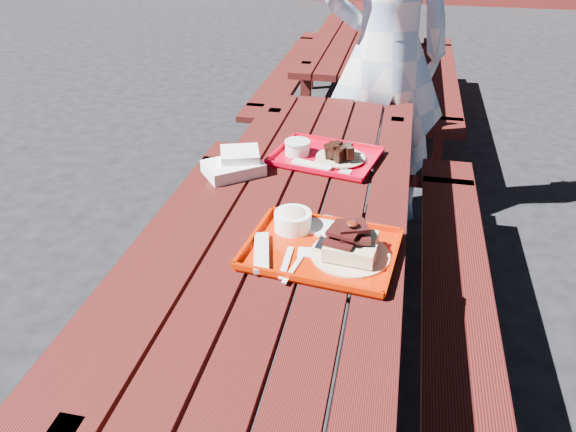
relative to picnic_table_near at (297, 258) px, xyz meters
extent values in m
plane|color=black|center=(0.00, 0.00, -0.56)|extent=(60.00, 60.00, 0.00)
cube|color=#48130D|center=(-0.30, 0.00, 0.17)|extent=(0.14, 2.40, 0.04)
cube|color=#48130D|center=(-0.15, 0.00, 0.17)|extent=(0.14, 2.40, 0.04)
cube|color=#48130D|center=(0.00, 0.00, 0.17)|extent=(0.14, 2.40, 0.04)
cube|color=#48130D|center=(0.15, 0.00, 0.17)|extent=(0.14, 2.40, 0.04)
cube|color=#48130D|center=(0.30, 0.00, 0.17)|extent=(0.14, 2.40, 0.04)
cube|color=#48130D|center=(-0.58, 0.00, -0.13)|extent=(0.25, 2.40, 0.04)
cube|color=#48130D|center=(-0.58, 0.84, -0.35)|extent=(0.06, 0.06, 0.42)
cube|color=#48130D|center=(0.58, 0.00, -0.13)|extent=(0.25, 2.40, 0.04)
cube|color=#48130D|center=(0.58, 0.84, -0.35)|extent=(0.06, 0.06, 0.42)
cube|color=#48130D|center=(-0.30, 0.96, -0.19)|extent=(0.06, 0.06, 0.75)
cube|color=#48130D|center=(0.30, 0.96, -0.19)|extent=(0.06, 0.06, 0.75)
cube|color=#48130D|center=(0.00, 0.96, -0.13)|extent=(1.40, 0.06, 0.04)
cube|color=#48130D|center=(-0.30, 2.80, 0.17)|extent=(0.14, 2.40, 0.04)
cube|color=#48130D|center=(-0.15, 2.80, 0.17)|extent=(0.14, 2.40, 0.04)
cube|color=#48130D|center=(0.00, 2.80, 0.17)|extent=(0.14, 2.40, 0.04)
cube|color=#48130D|center=(0.15, 2.80, 0.17)|extent=(0.14, 2.40, 0.04)
cube|color=#48130D|center=(0.30, 2.80, 0.17)|extent=(0.14, 2.40, 0.04)
cube|color=#48130D|center=(-0.58, 2.80, -0.13)|extent=(0.25, 2.40, 0.04)
cube|color=#48130D|center=(-0.58, 1.96, -0.35)|extent=(0.06, 0.06, 0.42)
cube|color=#48130D|center=(-0.58, 3.64, -0.35)|extent=(0.06, 0.06, 0.42)
cube|color=#48130D|center=(0.58, 2.80, -0.13)|extent=(0.25, 2.40, 0.04)
cube|color=#48130D|center=(0.58, 1.96, -0.35)|extent=(0.06, 0.06, 0.42)
cube|color=#48130D|center=(0.58, 3.64, -0.35)|extent=(0.06, 0.06, 0.42)
cube|color=#48130D|center=(-0.30, 1.84, -0.19)|extent=(0.06, 0.06, 0.75)
cube|color=#48130D|center=(0.30, 1.84, -0.19)|extent=(0.06, 0.06, 0.75)
cube|color=#48130D|center=(-0.30, 3.76, -0.19)|extent=(0.06, 0.06, 0.75)
cube|color=#48130D|center=(0.30, 3.76, -0.19)|extent=(0.06, 0.06, 0.75)
cube|color=#48130D|center=(0.00, 1.84, -0.13)|extent=(1.40, 0.06, 0.04)
cube|color=#48130D|center=(0.00, 3.76, -0.13)|extent=(1.40, 0.06, 0.04)
cube|color=#B51C00|center=(0.12, -0.23, 0.20)|extent=(0.47, 0.38, 0.01)
cube|color=#B51C00|center=(0.14, -0.06, 0.21)|extent=(0.43, 0.06, 0.02)
cube|color=#B51C00|center=(0.10, -0.40, 0.21)|extent=(0.43, 0.06, 0.02)
cube|color=#B51C00|center=(0.34, -0.25, 0.21)|extent=(0.05, 0.33, 0.02)
cube|color=#B51C00|center=(-0.10, -0.21, 0.21)|extent=(0.05, 0.33, 0.02)
cylinder|color=#CFB68E|center=(0.21, -0.24, 0.20)|extent=(0.24, 0.24, 0.01)
cube|color=beige|center=(0.21, -0.28, 0.24)|extent=(0.15, 0.08, 0.04)
cube|color=beige|center=(0.21, -0.20, 0.24)|extent=(0.15, 0.08, 0.04)
ellipsoid|color=#50150B|center=(0.21, -0.24, 0.32)|extent=(0.04, 0.04, 0.01)
cylinder|color=white|center=(0.01, -0.13, 0.23)|extent=(0.12, 0.12, 0.06)
ellipsoid|color=beige|center=(0.01, -0.13, 0.25)|extent=(0.10, 0.10, 0.05)
cylinder|color=white|center=(0.10, -0.10, 0.21)|extent=(0.12, 0.12, 0.01)
cube|color=white|center=(-0.05, -0.29, 0.21)|extent=(0.09, 0.20, 0.02)
cube|color=white|center=(0.03, -0.32, 0.20)|extent=(0.02, 0.16, 0.01)
cube|color=white|center=(0.06, -0.33, 0.20)|extent=(0.04, 0.17, 0.00)
cube|color=silver|center=(0.08, -0.25, 0.20)|extent=(0.05, 0.05, 0.00)
cube|color=#C40019|center=(0.03, 0.44, 0.20)|extent=(0.45, 0.38, 0.01)
cube|color=#C40019|center=(0.06, 0.59, 0.21)|extent=(0.39, 0.09, 0.02)
cube|color=#C40019|center=(0.00, 0.29, 0.21)|extent=(0.39, 0.09, 0.02)
cube|color=#C40019|center=(0.23, 0.40, 0.21)|extent=(0.07, 0.30, 0.02)
cube|color=#C40019|center=(-0.16, 0.48, 0.21)|extent=(0.07, 0.30, 0.02)
cube|color=silver|center=(0.08, 0.43, 0.20)|extent=(0.16, 0.16, 0.01)
cylinder|color=tan|center=(0.09, 0.43, 0.21)|extent=(0.20, 0.20, 0.01)
cylinder|color=white|center=(-0.09, 0.44, 0.23)|extent=(0.10, 0.10, 0.05)
cylinder|color=silver|center=(-0.09, 0.44, 0.25)|extent=(0.10, 0.10, 0.01)
cube|color=white|center=(-0.01, 0.34, 0.21)|extent=(0.17, 0.09, 0.01)
cube|color=silver|center=(0.13, 0.32, 0.20)|extent=(0.05, 0.04, 0.00)
cube|color=white|center=(-0.29, 0.24, 0.21)|extent=(0.26, 0.25, 0.05)
cube|color=white|center=(-0.28, 0.26, 0.26)|extent=(0.17, 0.16, 0.04)
imported|color=#ABCBF0|center=(0.21, 1.34, 0.39)|extent=(0.79, 0.62, 1.89)
camera|label=1|loc=(0.31, -1.62, 1.15)|focal=35.00mm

